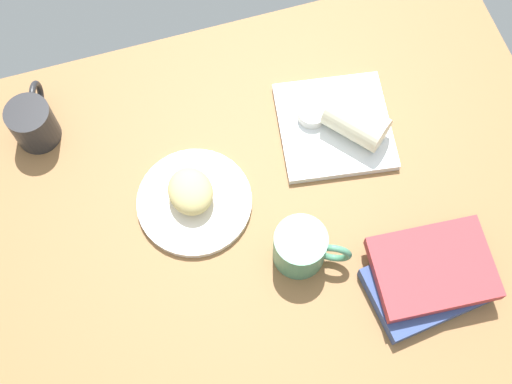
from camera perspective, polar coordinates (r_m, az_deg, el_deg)
name	(u,v)px	position (r cm, az deg, el deg)	size (l,w,h in cm)	color
dining_table	(285,222)	(127.88, 2.45, -2.48)	(110.00, 90.00, 4.00)	olive
round_plate	(194,202)	(126.80, -5.14, -0.83)	(21.23, 21.23, 1.40)	silver
scone_pastry	(190,191)	(124.02, -5.47, 0.06)	(9.39, 8.07, 5.34)	tan
square_plate	(334,126)	(133.85, 6.55, 5.45)	(21.15, 21.15, 1.60)	white
sauce_cup	(312,114)	(132.46, 4.68, 6.52)	(5.62, 5.62, 2.27)	silver
breakfast_wrap	(356,122)	(129.96, 8.34, 5.81)	(6.94, 6.94, 11.52)	beige
book_stack	(429,277)	(123.11, 14.23, -6.86)	(22.66, 17.97, 5.50)	#33477F
coffee_mug	(301,248)	(119.58, 3.78, -4.63)	(13.18, 9.32, 8.58)	#4C8C6B
second_mug	(33,122)	(135.75, -18.04, 5.57)	(8.43, 13.01, 8.95)	#262628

